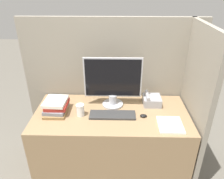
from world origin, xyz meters
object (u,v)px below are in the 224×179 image
at_px(keyboard, 112,115).
at_px(mouse, 143,116).
at_px(book_stack, 56,106).
at_px(desk_telephone, 151,100).
at_px(monitor, 113,83).
at_px(coffee_cup, 80,110).

bearing_deg(keyboard, mouse, -2.27).
xyz_separation_m(book_stack, desk_telephone, (0.94, 0.17, -0.02)).
distance_m(monitor, keyboard, 0.31).
xyz_separation_m(mouse, book_stack, (-0.84, 0.07, 0.05)).
bearing_deg(desk_telephone, book_stack, -169.72).
xyz_separation_m(monitor, book_stack, (-0.54, -0.15, -0.18)).
xyz_separation_m(coffee_cup, desk_telephone, (0.70, 0.23, -0.01)).
distance_m(mouse, coffee_cup, 0.60).
height_order(mouse, book_stack, book_stack).
bearing_deg(mouse, coffee_cup, 178.70).
distance_m(mouse, book_stack, 0.84).
relative_size(monitor, book_stack, 2.09).
bearing_deg(coffee_cup, monitor, 33.65).
distance_m(coffee_cup, book_stack, 0.25).
distance_m(mouse, desk_telephone, 0.26).
height_order(monitor, keyboard, monitor).
relative_size(mouse, book_stack, 0.24).
height_order(monitor, book_stack, monitor).
xyz_separation_m(keyboard, mouse, (0.29, -0.01, 0.00)).
height_order(mouse, desk_telephone, desk_telephone).
relative_size(book_stack, desk_telephone, 1.47).
bearing_deg(book_stack, monitor, 15.06).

